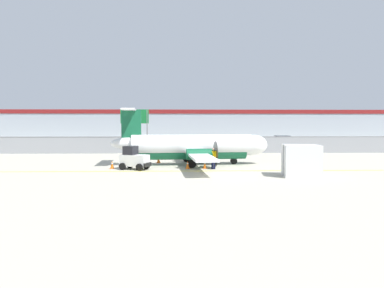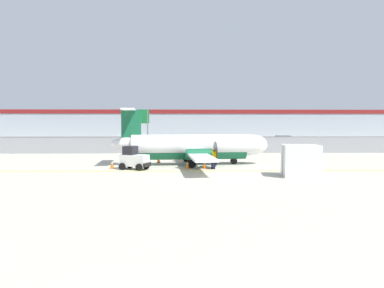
% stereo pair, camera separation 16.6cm
% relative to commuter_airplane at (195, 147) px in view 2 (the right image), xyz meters
% --- Properties ---
extents(ground_plane, '(140.00, 140.00, 0.01)m').
position_rel_commuter_airplane_xyz_m(ground_plane, '(1.04, -4.05, -1.60)').
color(ground_plane, '#B2AD99').
extents(perimeter_fence, '(98.00, 0.10, 2.10)m').
position_rel_commuter_airplane_xyz_m(perimeter_fence, '(1.04, 11.95, -0.49)').
color(perimeter_fence, gray).
rests_on(perimeter_fence, ground).
extents(parking_lot_strip, '(98.00, 17.00, 0.12)m').
position_rel_commuter_airplane_xyz_m(parking_lot_strip, '(1.04, 23.45, -1.54)').
color(parking_lot_strip, '#38383A').
rests_on(parking_lot_strip, ground).
extents(background_building, '(91.00, 8.10, 6.50)m').
position_rel_commuter_airplane_xyz_m(background_building, '(1.04, 41.94, 1.66)').
color(background_building, '#A8B2BC').
rests_on(background_building, ground).
extents(commuter_airplane, '(14.02, 16.08, 4.92)m').
position_rel_commuter_airplane_xyz_m(commuter_airplane, '(0.00, 0.00, 0.00)').
color(commuter_airplane, white).
rests_on(commuter_airplane, ground).
extents(baggage_tug, '(2.57, 2.03, 1.88)m').
position_rel_commuter_airplane_xyz_m(baggage_tug, '(-5.02, -2.95, -0.75)').
color(baggage_tug, silver).
rests_on(baggage_tug, ground).
extents(ground_crew_worker, '(0.50, 0.47, 1.70)m').
position_rel_commuter_airplane_xyz_m(ground_crew_worker, '(1.38, -2.80, -0.65)').
color(ground_crew_worker, '#191E4C').
rests_on(ground_crew_worker, ground).
extents(cargo_container, '(2.65, 2.31, 2.20)m').
position_rel_commuter_airplane_xyz_m(cargo_container, '(7.06, -7.02, -0.50)').
color(cargo_container, silver).
rests_on(cargo_container, ground).
extents(traffic_cone_near_left, '(0.36, 0.36, 0.64)m').
position_rel_commuter_airplane_xyz_m(traffic_cone_near_left, '(-0.72, -2.65, -1.29)').
color(traffic_cone_near_left, orange).
rests_on(traffic_cone_near_left, ground).
extents(traffic_cone_near_right, '(0.36, 0.36, 0.64)m').
position_rel_commuter_airplane_xyz_m(traffic_cone_near_right, '(-3.36, 1.62, -1.29)').
color(traffic_cone_near_right, orange).
rests_on(traffic_cone_near_right, ground).
extents(traffic_cone_far_left, '(0.36, 0.36, 0.64)m').
position_rel_commuter_airplane_xyz_m(traffic_cone_far_left, '(-6.87, -2.37, -1.29)').
color(traffic_cone_far_left, orange).
rests_on(traffic_cone_far_left, ground).
extents(traffic_cone_far_right, '(0.36, 0.36, 0.64)m').
position_rel_commuter_airplane_xyz_m(traffic_cone_far_right, '(0.70, -2.54, -1.29)').
color(traffic_cone_far_right, orange).
rests_on(traffic_cone_far_right, ground).
extents(parked_car_0, '(4.27, 2.15, 1.58)m').
position_rel_commuter_airplane_xyz_m(parked_car_0, '(-11.73, 18.99, -0.71)').
color(parked_car_0, black).
rests_on(parked_car_0, parking_lot_strip).
extents(parked_car_1, '(4.20, 2.01, 1.58)m').
position_rel_commuter_airplane_xyz_m(parked_car_1, '(-5.93, 26.87, -0.71)').
color(parked_car_1, '#19662D').
rests_on(parked_car_1, parking_lot_strip).
extents(parked_car_2, '(4.32, 2.25, 1.58)m').
position_rel_commuter_airplane_xyz_m(parked_car_2, '(0.40, 26.90, -0.71)').
color(parked_car_2, slate).
rests_on(parked_car_2, parking_lot_strip).
extents(parked_car_3, '(4.30, 2.21, 1.58)m').
position_rel_commuter_airplane_xyz_m(parked_car_3, '(7.39, 24.67, -0.71)').
color(parked_car_3, red).
rests_on(parked_car_3, parking_lot_strip).
extents(parked_car_4, '(4.39, 2.45, 1.58)m').
position_rel_commuter_airplane_xyz_m(parked_car_4, '(15.53, 26.21, -0.71)').
color(parked_car_4, black).
rests_on(parked_car_4, parking_lot_strip).
extents(highway_sign, '(3.60, 0.14, 5.50)m').
position_rel_commuter_airplane_xyz_m(highway_sign, '(-7.22, 13.94, 2.54)').
color(highway_sign, slate).
rests_on(highway_sign, ground).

